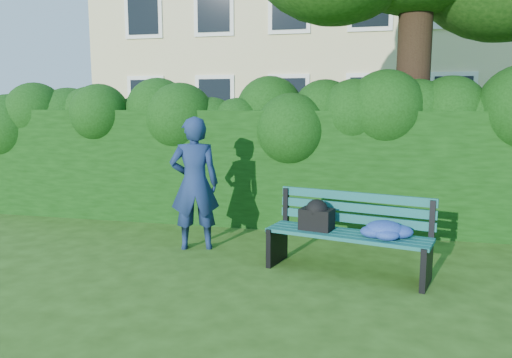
# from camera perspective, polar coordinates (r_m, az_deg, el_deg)

# --- Properties ---
(ground) EXTENTS (80.00, 80.00, 0.00)m
(ground) POSITION_cam_1_polar(r_m,az_deg,el_deg) (6.02, -1.35, -9.83)
(ground) COLOR #2C4A14
(ground) RESTS_ON ground
(hedge) EXTENTS (10.00, 1.00, 1.80)m
(hedge) POSITION_cam_1_polar(r_m,az_deg,el_deg) (7.92, 2.69, 1.34)
(hedge) COLOR black
(hedge) RESTS_ON ground
(park_bench) EXTENTS (1.90, 0.97, 0.89)m
(park_bench) POSITION_cam_1_polar(r_m,az_deg,el_deg) (5.72, 10.96, -5.76)
(park_bench) COLOR #0D3F42
(park_bench) RESTS_ON ground
(man_reading) EXTENTS (0.74, 0.60, 1.74)m
(man_reading) POSITION_cam_1_polar(r_m,az_deg,el_deg) (6.55, -7.04, -0.52)
(man_reading) COLOR navy
(man_reading) RESTS_ON ground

